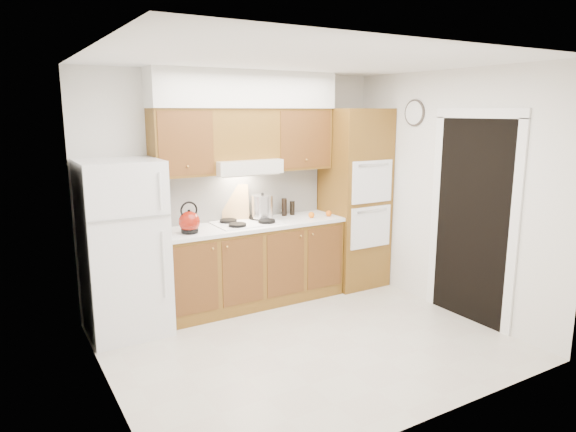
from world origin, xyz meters
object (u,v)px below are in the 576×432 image
Objects in this scene: kettle at (189,222)px; oven_cabinet at (354,198)px; fridge at (124,248)px; stock_pot at (262,207)px.

oven_cabinet is at bearing 6.43° from kettle.
oven_cabinet reaches higher than kettle.
fridge reaches higher than kettle.
fridge is 0.69m from kettle.
fridge reaches higher than stock_pot.
stock_pot is at bearing 15.23° from kettle.
fridge is 1.63m from stock_pot.
stock_pot reaches higher than kettle.
oven_cabinet reaches higher than stock_pot.
stock_pot is (1.60, 0.14, 0.24)m from fridge.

